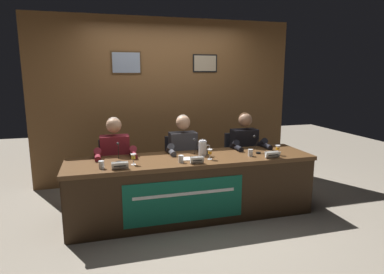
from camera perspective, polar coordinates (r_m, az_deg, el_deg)
ground_plane at (r=4.23m, az=0.00°, el=-13.33°), size 12.00×12.00×0.00m
wall_back_panelled at (r=5.36m, az=-4.46°, el=6.28°), size 4.18×0.14×2.60m
conference_table at (r=3.95m, az=0.37°, el=-7.27°), size 2.98×0.77×0.74m
chair_left at (r=4.48m, az=-13.18°, el=-6.40°), size 0.44×0.44×0.88m
panelist_left at (r=4.21m, az=-13.21°, el=-3.61°), size 0.51×0.48×1.21m
nameplate_left at (r=3.56m, az=-12.46°, el=-4.91°), size 0.18×0.06×0.08m
juice_glass_left at (r=3.69m, az=-10.21°, el=-3.50°), size 0.06×0.06×0.12m
water_cup_left at (r=3.63m, az=-15.53°, el=-4.76°), size 0.06×0.06×0.08m
microphone_left at (r=3.83m, az=-12.67°, el=-3.24°), size 0.06×0.17×0.22m
chair_center at (r=4.60m, az=-1.93°, el=-5.66°), size 0.44×0.44×0.88m
panelist_center at (r=4.34m, az=-1.33°, el=-2.90°), size 0.51×0.48×1.21m
nameplate_center at (r=3.69m, az=0.88°, el=-4.05°), size 0.16×0.06×0.08m
juice_glass_center at (r=3.86m, az=3.14°, el=-2.69°), size 0.06×0.06×0.12m
water_cup_center at (r=3.73m, az=-1.93°, el=-3.92°), size 0.06×0.06×0.08m
microphone_center at (r=3.96m, az=0.76°, el=-2.51°), size 0.06×0.17×0.22m
chair_right at (r=4.88m, az=8.36°, el=-4.79°), size 0.44×0.44×0.88m
panelist_right at (r=4.63m, az=9.45°, el=-2.14°), size 0.51×0.48×1.21m
nameplate_right at (r=4.05m, az=13.89°, el=-3.01°), size 0.19×0.06×0.08m
juice_glass_right at (r=4.20m, az=14.74°, el=-1.91°), size 0.06×0.06×0.12m
water_cup_right at (r=4.08m, az=10.17°, el=-2.78°), size 0.06×0.06×0.08m
microphone_right at (r=4.25m, az=11.28°, el=-1.77°), size 0.06×0.17×0.22m
water_pitcher_central at (r=4.04m, az=1.88°, el=-1.94°), size 0.15×0.10×0.21m
document_stack_center at (r=3.88m, az=-0.25°, el=-3.82°), size 0.22×0.17×0.01m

